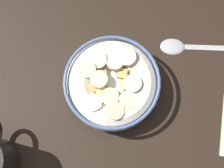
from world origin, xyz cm
name	(u,v)px	position (x,y,z in cm)	size (l,w,h in cm)	color
ground_plane	(112,89)	(0.00, 0.00, -1.00)	(99.32, 99.32, 2.00)	black
cereal_bowl	(112,84)	(-0.02, 0.00, 2.91)	(16.61, 16.61, 5.88)	silver
spoon	(181,46)	(9.68, -11.85, 0.35)	(3.71, 14.30, 0.80)	#A5A5AD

